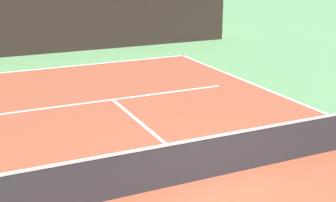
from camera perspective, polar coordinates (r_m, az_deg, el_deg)
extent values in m
plane|color=#477042|center=(10.20, 4.82, -9.50)|extent=(80.00, 80.00, 0.00)
cube|color=brown|center=(10.20, 4.82, -9.47)|extent=(11.00, 24.00, 0.01)
cube|color=white|center=(20.85, -11.68, 4.22)|extent=(11.00, 0.10, 0.00)
cube|color=white|center=(15.67, -6.83, 0.17)|extent=(8.26, 0.10, 0.00)
cube|color=white|center=(12.83, -2.28, -3.63)|extent=(0.10, 6.40, 0.00)
cube|color=#33231E|center=(23.93, -13.88, 9.03)|extent=(19.35, 0.30, 2.74)
cube|color=#9E9E99|center=(25.22, -14.54, 9.76)|extent=(19.35, 2.40, 3.07)
cube|color=#9E9E99|center=(27.53, -15.57, 11.04)|extent=(19.35, 2.40, 3.81)
cube|color=#333338|center=(10.00, 4.89, -7.09)|extent=(10.90, 0.02, 0.92)
cube|color=white|center=(9.81, 4.96, -4.51)|extent=(10.90, 0.04, 0.05)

